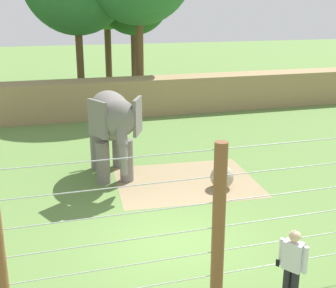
# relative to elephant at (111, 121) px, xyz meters

# --- Properties ---
(ground_plane) EXTENTS (120.00, 120.00, 0.00)m
(ground_plane) POSITION_rel_elephant_xyz_m (0.71, -4.75, -1.96)
(ground_plane) COLOR #5B7F3D
(dirt_patch) EXTENTS (4.85, 4.08, 0.01)m
(dirt_patch) POSITION_rel_elephant_xyz_m (2.25, -1.05, -1.96)
(dirt_patch) COLOR #937F5B
(dirt_patch) RESTS_ON ground
(embankment_wall) EXTENTS (36.00, 1.80, 1.92)m
(embankment_wall) POSITION_rel_elephant_xyz_m (0.71, 9.02, -1.01)
(embankment_wall) COLOR #997F56
(embankment_wall) RESTS_ON ground
(elephant) EXTENTS (1.69, 4.00, 2.97)m
(elephant) POSITION_rel_elephant_xyz_m (0.00, 0.00, 0.00)
(elephant) COLOR slate
(elephant) RESTS_ON ground
(enrichment_ball) EXTENTS (0.75, 0.75, 0.75)m
(enrichment_ball) POSITION_rel_elephant_xyz_m (3.17, -1.91, -1.59)
(enrichment_ball) COLOR tan
(enrichment_ball) RESTS_ON ground
(cable_fence) EXTENTS (8.70, 0.25, 3.28)m
(cable_fence) POSITION_rel_elephant_xyz_m (0.73, -7.25, -0.31)
(cable_fence) COLOR brown
(cable_fence) RESTS_ON ground
(zookeeper) EXTENTS (0.43, 0.53, 1.67)m
(zookeeper) POSITION_rel_elephant_xyz_m (2.01, -7.89, -1.04)
(zookeeper) COLOR #232328
(zookeeper) RESTS_ON ground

